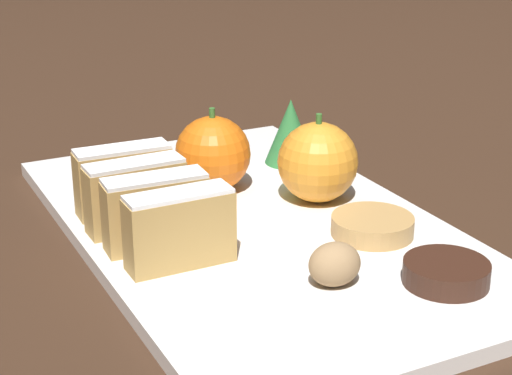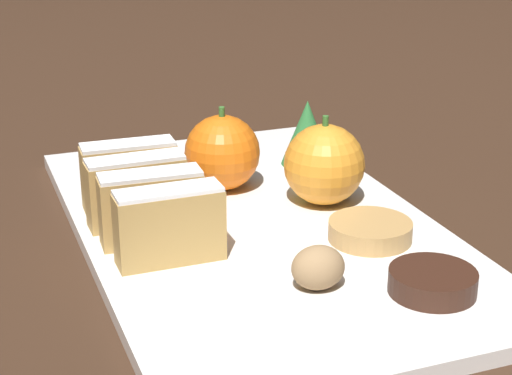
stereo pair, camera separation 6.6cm
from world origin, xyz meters
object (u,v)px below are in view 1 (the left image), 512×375
at_px(orange_near, 216,153).
at_px(orange_far, 318,162).
at_px(walnut, 333,264).
at_px(chocolate_cookie, 446,273).

height_order(orange_near, orange_far, orange_far).
height_order(orange_far, walnut, orange_far).
xyz_separation_m(walnut, chocolate_cookie, (0.07, -0.03, -0.01)).
xyz_separation_m(orange_near, orange_far, (0.07, -0.06, 0.00)).
distance_m(walnut, chocolate_cookie, 0.08).
distance_m(orange_far, walnut, 0.15).
xyz_separation_m(orange_far, walnut, (-0.07, -0.14, -0.02)).
relative_size(orange_near, chocolate_cookie, 1.25).
height_order(orange_far, chocolate_cookie, orange_far).
bearing_deg(chocolate_cookie, orange_near, 105.77).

